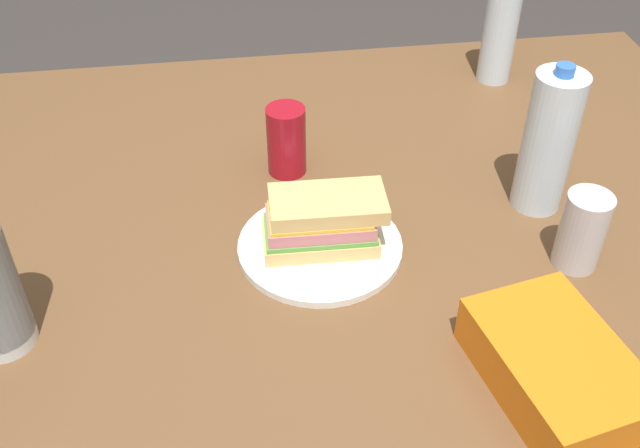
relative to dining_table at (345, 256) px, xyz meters
name	(u,v)px	position (x,y,z in m)	size (l,w,h in m)	color
dining_table	(345,256)	(0.00, 0.00, 0.00)	(1.49, 1.13, 0.78)	brown
paper_plate	(320,246)	(-0.05, -0.08, 0.10)	(0.25, 0.25, 0.01)	white
sandwich	(322,222)	(-0.05, -0.07, 0.14)	(0.19, 0.10, 0.08)	#DBB26B
soda_can_red	(286,140)	(-0.08, 0.14, 0.15)	(0.07, 0.07, 0.12)	maroon
chip_bag	(556,368)	(0.20, -0.37, 0.12)	(0.23, 0.15, 0.07)	orange
water_bottle_tall	(501,26)	(0.38, 0.40, 0.20)	(0.07, 0.07, 0.24)	silver
water_bottle_spare	(548,142)	(0.31, -0.01, 0.21)	(0.08, 0.08, 0.25)	silver
soda_can_silver	(582,231)	(0.32, -0.16, 0.15)	(0.07, 0.07, 0.12)	silver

